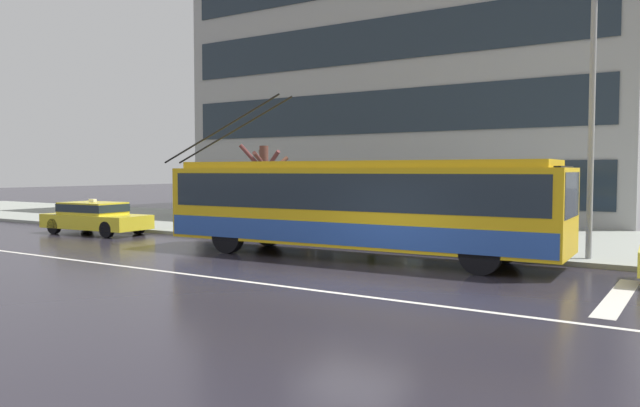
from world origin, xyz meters
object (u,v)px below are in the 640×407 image
(pedestrian_at_shelter, at_px, (270,195))
(street_lamp, at_px, (592,102))
(trolleybus, at_px, (354,204))
(street_tree_bare, at_px, (264,181))
(taxi_queued_behind_bus, at_px, (95,216))
(bus_shelter, at_px, (371,183))
(pedestrian_walking_past, at_px, (308,189))
(pedestrian_approaching_curb, at_px, (370,195))

(pedestrian_at_shelter, bearing_deg, street_lamp, 1.65)
(trolleybus, distance_m, street_tree_bare, 7.64)
(taxi_queued_behind_bus, relative_size, street_tree_bare, 1.33)
(street_lamp, height_order, street_tree_bare, street_lamp)
(street_tree_bare, bearing_deg, bus_shelter, -3.64)
(trolleybus, distance_m, taxi_queued_behind_bus, 12.05)
(pedestrian_walking_past, bearing_deg, street_lamp, -9.13)
(taxi_queued_behind_bus, relative_size, bus_shelter, 1.21)
(taxi_queued_behind_bus, relative_size, street_lamp, 0.64)
(taxi_queued_behind_bus, relative_size, pedestrian_at_shelter, 2.41)
(bus_shelter, bearing_deg, street_lamp, -10.11)
(trolleybus, bearing_deg, pedestrian_walking_past, 136.85)
(bus_shelter, xyz_separation_m, pedestrian_at_shelter, (-3.22, -1.62, -0.42))
(pedestrian_at_shelter, bearing_deg, pedestrian_approaching_curb, 20.64)
(trolleybus, height_order, taxi_queued_behind_bus, trolleybus)
(taxi_queued_behind_bus, bearing_deg, street_lamp, 6.89)
(pedestrian_approaching_curb, bearing_deg, taxi_queued_behind_bus, -163.70)
(taxi_queued_behind_bus, distance_m, pedestrian_approaching_curb, 11.22)
(taxi_queued_behind_bus, xyz_separation_m, street_lamp, (17.95, 2.17, 3.67))
(pedestrian_walking_past, distance_m, street_lamp, 10.71)
(trolleybus, distance_m, pedestrian_at_shelter, 5.14)
(trolleybus, relative_size, pedestrian_walking_past, 6.29)
(trolleybus, relative_size, street_lamp, 1.81)
(bus_shelter, height_order, pedestrian_approaching_curb, bus_shelter)
(pedestrian_walking_past, xyz_separation_m, street_tree_bare, (-2.10, -0.02, 0.28))
(taxi_queued_behind_bus, xyz_separation_m, pedestrian_walking_past, (7.67, 3.82, 1.13))
(pedestrian_at_shelter, bearing_deg, street_tree_bare, 132.32)
(pedestrian_approaching_curb, distance_m, street_tree_bare, 5.21)
(taxi_queued_behind_bus, bearing_deg, pedestrian_walking_past, 26.46)
(bus_shelter, distance_m, street_tree_bare, 5.00)
(pedestrian_approaching_curb, bearing_deg, pedestrian_at_shelter, -159.36)
(trolleybus, xyz_separation_m, pedestrian_approaching_curb, (-1.29, 3.39, 0.12))
(pedestrian_walking_past, height_order, street_lamp, street_lamp)
(pedestrian_approaching_curb, xyz_separation_m, street_tree_bare, (-5.15, 0.67, 0.45))
(street_tree_bare, bearing_deg, pedestrian_approaching_curb, -7.36)
(trolleybus, relative_size, pedestrian_approaching_curb, 6.70)
(trolleybus, bearing_deg, taxi_queued_behind_bus, 178.79)
(street_lamp, distance_m, street_tree_bare, 12.68)
(taxi_queued_behind_bus, height_order, pedestrian_at_shelter, pedestrian_at_shelter)
(trolleybus, relative_size, bus_shelter, 3.44)
(pedestrian_approaching_curb, xyz_separation_m, street_lamp, (7.22, -0.97, 2.70))
(trolleybus, xyz_separation_m, pedestrian_at_shelter, (-4.68, 2.12, 0.11))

